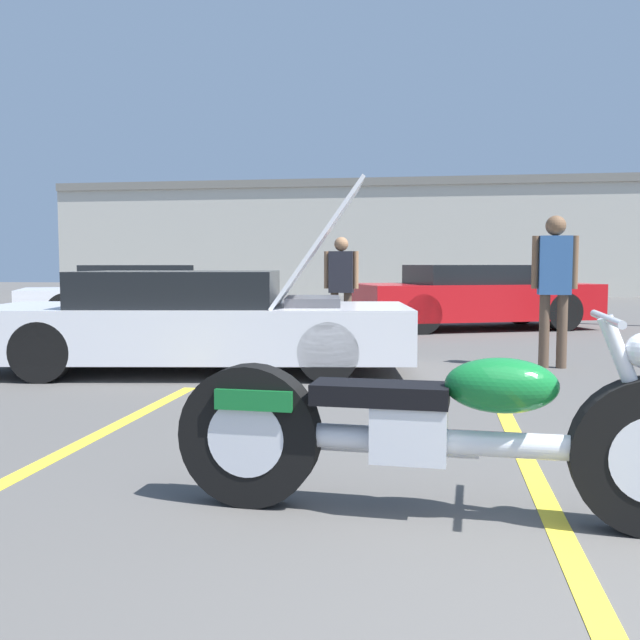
{
  "coord_description": "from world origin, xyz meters",
  "views": [
    {
      "loc": [
        -1.03,
        -2.27,
        1.22
      ],
      "look_at": [
        -1.86,
        2.96,
        0.8
      ],
      "focal_mm": 40.0,
      "sensor_mm": 36.0,
      "label": 1
    }
  ],
  "objects_px": {
    "show_car_hood_open": "(199,321)",
    "parked_car_left_row": "(144,296)",
    "motorcycle": "(438,432)",
    "spectator_near_motorcycle": "(341,281)",
    "spectator_by_show_car": "(554,277)",
    "parked_car_mid_row": "(474,297)"
  },
  "relations": [
    {
      "from": "show_car_hood_open",
      "to": "parked_car_left_row",
      "type": "distance_m",
      "value": 6.36
    },
    {
      "from": "motorcycle",
      "to": "spectator_near_motorcycle",
      "type": "height_order",
      "value": "spectator_near_motorcycle"
    },
    {
      "from": "parked_car_left_row",
      "to": "spectator_by_show_car",
      "type": "distance_m",
      "value": 8.49
    },
    {
      "from": "parked_car_left_row",
      "to": "spectator_by_show_car",
      "type": "relative_size",
      "value": 2.83
    },
    {
      "from": "motorcycle",
      "to": "parked_car_mid_row",
      "type": "height_order",
      "value": "parked_car_mid_row"
    },
    {
      "from": "parked_car_mid_row",
      "to": "spectator_by_show_car",
      "type": "relative_size",
      "value": 2.67
    },
    {
      "from": "parked_car_left_row",
      "to": "spectator_by_show_car",
      "type": "bearing_deg",
      "value": -58.39
    },
    {
      "from": "motorcycle",
      "to": "parked_car_left_row",
      "type": "relative_size",
      "value": 0.52
    },
    {
      "from": "spectator_near_motorcycle",
      "to": "parked_car_left_row",
      "type": "bearing_deg",
      "value": 147.52
    },
    {
      "from": "spectator_near_motorcycle",
      "to": "spectator_by_show_car",
      "type": "bearing_deg",
      "value": -35.82
    },
    {
      "from": "show_car_hood_open",
      "to": "parked_car_mid_row",
      "type": "xyz_separation_m",
      "value": [
        3.36,
        5.83,
        0.02
      ]
    },
    {
      "from": "spectator_near_motorcycle",
      "to": "spectator_by_show_car",
      "type": "xyz_separation_m",
      "value": [
        2.75,
        -1.99,
        0.11
      ]
    },
    {
      "from": "show_car_hood_open",
      "to": "spectator_by_show_car",
      "type": "bearing_deg",
      "value": 3.41
    },
    {
      "from": "spectator_near_motorcycle",
      "to": "parked_car_mid_row",
      "type": "bearing_deg",
      "value": 54.71
    },
    {
      "from": "parked_car_left_row",
      "to": "parked_car_mid_row",
      "type": "height_order",
      "value": "parked_car_mid_row"
    },
    {
      "from": "parked_car_left_row",
      "to": "parked_car_mid_row",
      "type": "bearing_deg",
      "value": -22.36
    },
    {
      "from": "parked_car_left_row",
      "to": "spectator_near_motorcycle",
      "type": "distance_m",
      "value": 5.1
    },
    {
      "from": "parked_car_left_row",
      "to": "spectator_near_motorcycle",
      "type": "height_order",
      "value": "spectator_near_motorcycle"
    },
    {
      "from": "show_car_hood_open",
      "to": "parked_car_mid_row",
      "type": "height_order",
      "value": "show_car_hood_open"
    },
    {
      "from": "motorcycle",
      "to": "show_car_hood_open",
      "type": "height_order",
      "value": "show_car_hood_open"
    },
    {
      "from": "parked_car_mid_row",
      "to": "show_car_hood_open",
      "type": "bearing_deg",
      "value": -141.98
    },
    {
      "from": "parked_car_left_row",
      "to": "parked_car_mid_row",
      "type": "distance_m",
      "value": 6.4
    }
  ]
}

